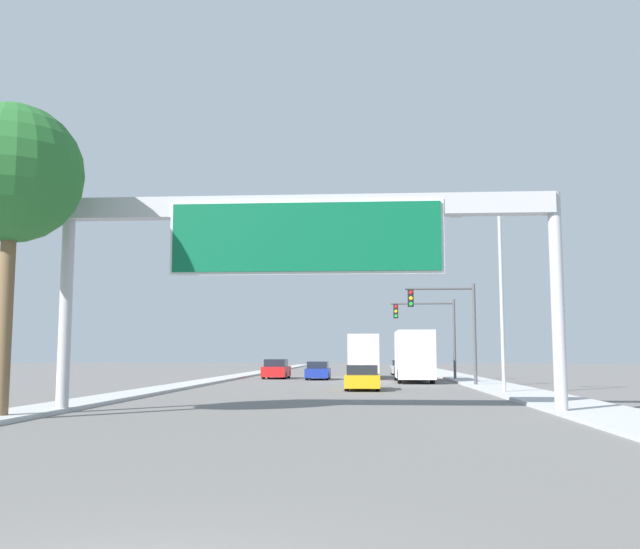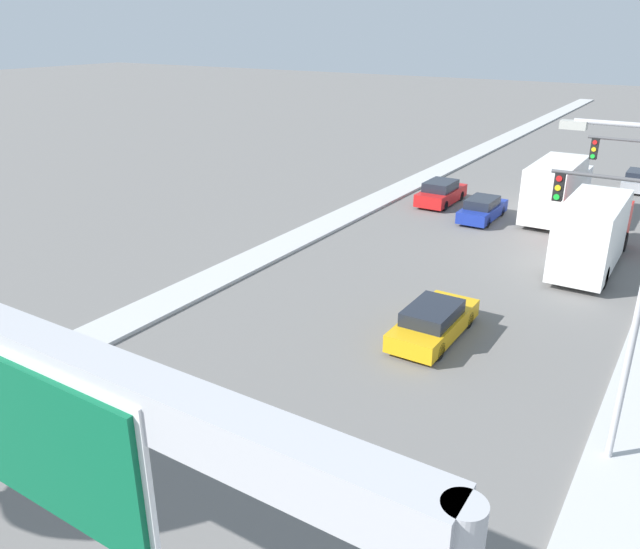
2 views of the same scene
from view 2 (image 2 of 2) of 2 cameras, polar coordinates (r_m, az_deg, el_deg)
The scene contains 9 objects.
median_strip_left at distance 50.93m, azimuth 10.55°, elevation 9.18°, with size 2.00×120.00×0.15m.
car_far_right at distance 50.26m, azimuth 27.16°, elevation 7.65°, with size 1.88×4.35×1.39m.
car_near_center at distance 38.97m, azimuth 14.63°, elevation 5.81°, with size 1.74×4.45×1.39m.
car_near_left at distance 41.94m, azimuth 11.00°, elevation 7.34°, with size 1.89×4.56×1.54m.
car_mid_left at distance 23.82m, azimuth 10.34°, elevation -4.27°, with size 1.86×4.79×1.36m.
truck_box_primary at distance 32.60m, azimuth 23.72°, elevation 3.58°, with size 2.42×8.63×3.52m.
truck_box_secondary at distance 40.87m, azimuth 20.90°, elevation 7.41°, with size 2.40×8.96×3.48m.
traffic_light_near_intersection at distance 25.25m, azimuth 26.09°, elevation 3.92°, with size 4.23×0.32×6.21m.
street_lamp_right at distance 16.91m, azimuth 26.61°, elevation -0.26°, with size 2.54×0.28×9.06m.
Camera 2 is at (9.40, 13.80, 11.04)m, focal length 35.00 mm.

